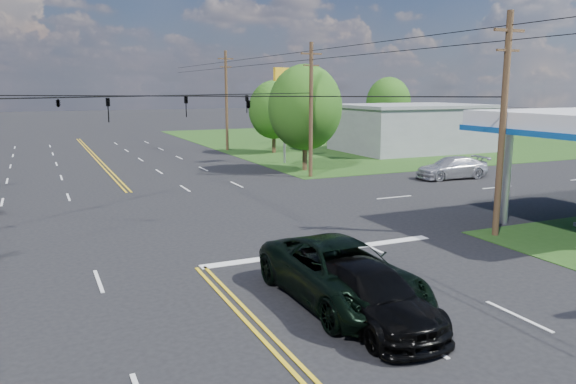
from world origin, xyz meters
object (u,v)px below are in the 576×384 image
retail_ne (411,129)px  tree_right_a (305,108)px  pole_right_far (226,100)px  pole_se (503,123)px  pole_ne (311,108)px  pickup_dkgreen (342,273)px  suv_black (371,295)px  tree_right_b (274,110)px  tree_far_r (388,103)px

retail_ne → tree_right_a: bearing=-153.4°
pole_right_far → pole_se: bearing=-90.0°
pole_right_far → retail_ne: bearing=-25.2°
pole_ne → pickup_dkgreen: (-10.00, -21.93, -4.00)m
retail_ne → tree_right_a: size_ratio=1.71×
pole_se → tree_right_a: 21.02m
pickup_dkgreen → tree_right_a: bearing=66.0°
pole_right_far → pickup_dkgreen: (-10.00, -40.93, -4.25)m
pole_ne → suv_black: size_ratio=1.77×
tree_right_a → tree_right_b: 12.27m
tree_far_r → pole_se: bearing=-118.3°
tree_right_a → pickup_dkgreen: (-11.00, -24.93, -3.95)m
pole_se → tree_right_a: bearing=87.3°
suv_black → tree_right_b: bearing=72.1°
tree_right_b → pickup_dkgreen: (-13.50, -36.93, -3.30)m
tree_right_b → tree_far_r: size_ratio=0.93×
pole_ne → tree_right_b: (3.50, 15.00, -0.70)m
pole_se → tree_far_r: pole_se is taller
suv_black → pole_ne: bearing=68.4°
retail_ne → tree_right_b: (-13.50, 4.00, 2.02)m
pole_right_far → suv_black: size_ratio=1.86×
tree_right_b → suv_black: 41.00m
pole_right_far → suv_black: pole_right_far is taller
pole_right_far → tree_right_b: (3.50, -4.00, -0.95)m
retail_ne → tree_right_b: 14.22m
pole_ne → tree_right_a: size_ratio=1.16×
retail_ne → tree_right_b: tree_right_b is taller
pole_se → pole_ne: (0.00, 18.00, 0.00)m
tree_right_b → pole_ne: bearing=-103.1°
suv_black → tree_right_a: bearing=68.9°
tree_right_a → tree_right_b: size_ratio=1.15×
tree_right_b → suv_black: bearing=-109.3°
tree_right_a → pickup_dkgreen: tree_right_a is taller
pole_se → pickup_dkgreen: bearing=-158.6°
tree_far_r → suv_black: tree_far_r is taller
pole_ne → pole_right_far: 19.00m
retail_ne → tree_right_a: (-16.00, -8.00, 2.67)m
retail_ne → pole_ne: pole_ne is taller
pole_right_far → suv_black: (-10.00, -42.56, -4.39)m
pole_se → pickup_dkgreen: 11.46m
retail_ne → pole_right_far: (-17.00, 8.00, 2.97)m
retail_ne → tree_far_r: tree_far_r is taller
pole_ne → suv_black: 25.92m
tree_right_a → suv_black: 29.03m
tree_right_a → tree_right_b: (2.50, 12.00, -0.65)m
tree_right_b → tree_far_r: (17.50, 6.00, 0.33)m
pole_right_far → tree_right_a: pole_right_far is taller
pickup_dkgreen → pole_ne: bearing=65.3°
tree_right_a → retail_ne: bearing=26.6°
tree_right_b → tree_far_r: 18.50m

